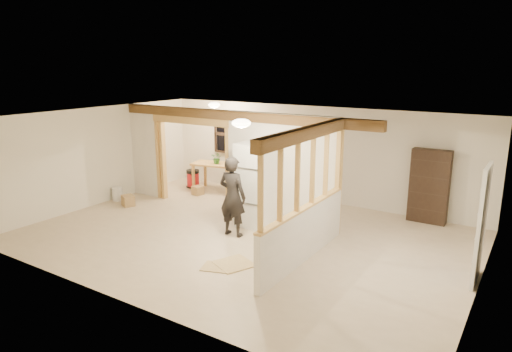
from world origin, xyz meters
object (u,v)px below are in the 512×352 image
Objects in this scene: refrigerator at (257,185)px; work_table at (216,177)px; woman at (233,196)px; shop_vac at (193,179)px; bookshelf at (429,186)px.

work_table is at bearing 145.13° from refrigerator.
woman is at bearing -58.61° from work_table.
refrigerator is 0.82m from woman.
bookshelf is at bearing 4.98° from shop_vac.
refrigerator is at bearing -144.54° from bookshelf.
refrigerator is at bearing -27.20° from shop_vac.
refrigerator is 3.50× the size of shop_vac.
woman is at bearing -136.83° from bookshelf.
work_table is 0.82m from shop_vac.
woman reaches higher than shop_vac.
work_table is (-2.42, 2.56, -0.45)m from woman.
shop_vac is at bearing 171.13° from work_table.
woman is at bearing -96.61° from refrigerator.
shop_vac is (-3.23, 2.52, -0.59)m from woman.
woman is at bearing -37.93° from shop_vac.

